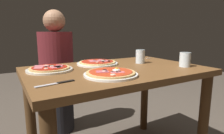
# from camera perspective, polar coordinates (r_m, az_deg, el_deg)

# --- Properties ---
(dining_table) EXTENTS (1.18, 0.77, 0.74)m
(dining_table) POSITION_cam_1_polar(r_m,az_deg,el_deg) (1.32, 1.38, -5.55)
(dining_table) COLOR brown
(dining_table) RESTS_ON ground
(pizza_foreground) EXTENTS (0.31, 0.31, 0.05)m
(pizza_foreground) POSITION_cam_1_polar(r_m,az_deg,el_deg) (1.07, -0.35, -1.94)
(pizza_foreground) COLOR white
(pizza_foreground) RESTS_ON dining_table
(pizza_across_left) EXTENTS (0.31, 0.31, 0.03)m
(pizza_across_left) POSITION_cam_1_polar(r_m,az_deg,el_deg) (1.44, -4.38, 1.27)
(pizza_across_left) COLOR white
(pizza_across_left) RESTS_ON dining_table
(pizza_across_right) EXTENTS (0.29, 0.29, 0.03)m
(pizza_across_right) POSITION_cam_1_polar(r_m,az_deg,el_deg) (1.27, -18.21, -0.52)
(pizza_across_right) COLOR silver
(pizza_across_right) RESTS_ON dining_table
(water_glass_near) EXTENTS (0.08, 0.08, 0.10)m
(water_glass_near) POSITION_cam_1_polar(r_m,az_deg,el_deg) (1.43, 21.04, 1.81)
(water_glass_near) COLOR silver
(water_glass_near) RESTS_ON dining_table
(water_glass_far) EXTENTS (0.07, 0.07, 0.11)m
(water_glass_far) POSITION_cam_1_polar(r_m,az_deg,el_deg) (1.50, 8.48, 2.92)
(water_glass_far) COLOR silver
(water_glass_far) RESTS_ON dining_table
(fork) EXTENTS (0.16, 0.02, 0.00)m
(fork) POSITION_cam_1_polar(r_m,az_deg,el_deg) (1.74, 9.16, 2.48)
(fork) COLOR silver
(fork) RESTS_ON dining_table
(knife) EXTENTS (0.20, 0.05, 0.01)m
(knife) POSITION_cam_1_polar(r_m,az_deg,el_deg) (0.95, -15.81, -4.65)
(knife) COLOR silver
(knife) RESTS_ON dining_table
(diner_person) EXTENTS (0.32, 0.32, 1.18)m
(diner_person) POSITION_cam_1_polar(r_m,az_deg,el_deg) (1.92, -16.13, -2.51)
(diner_person) COLOR black
(diner_person) RESTS_ON ground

